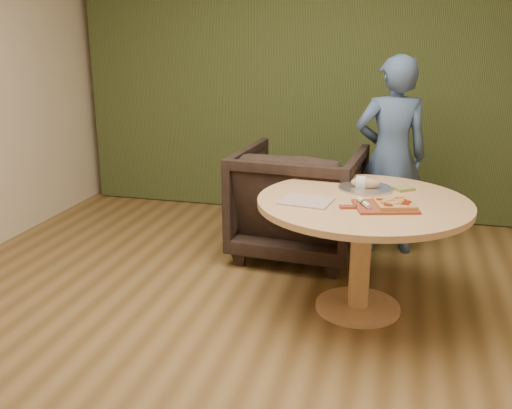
{
  "coord_description": "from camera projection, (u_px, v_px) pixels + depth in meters",
  "views": [
    {
      "loc": [
        0.78,
        -2.6,
        1.76
      ],
      "look_at": [
        0.04,
        0.25,
        0.85
      ],
      "focal_mm": 40.0,
      "sensor_mm": 36.0,
      "label": 1
    }
  ],
  "objects": [
    {
      "name": "pedestal_table",
      "position": [
        362.0,
        221.0,
        3.58
      ],
      "size": [
        1.32,
        1.32,
        0.75
      ],
      "rotation": [
        0.0,
        0.0,
        0.2
      ],
      "color": "tan",
      "rests_on": "ground"
    },
    {
      "name": "cutlery_roll",
      "position": [
        364.0,
        203.0,
        3.37
      ],
      "size": [
        0.1,
        0.19,
        0.03
      ],
      "rotation": [
        0.0,
        0.0,
        0.43
      ],
      "color": "beige",
      "rests_on": "pizza_paddle"
    },
    {
      "name": "serving_tray",
      "position": [
        365.0,
        188.0,
        3.76
      ],
      "size": [
        0.36,
        0.36,
        0.02
      ],
      "color": "silver",
      "rests_on": "pedestal_table"
    },
    {
      "name": "flatbread_pizza",
      "position": [
        395.0,
        204.0,
        3.36
      ],
      "size": [
        0.27,
        0.27,
        0.04
      ],
      "rotation": [
        0.0,
        0.0,
        0.28
      ],
      "color": "tan",
      "rests_on": "pizza_paddle"
    },
    {
      "name": "room_shell",
      "position": [
        235.0,
        109.0,
        2.7
      ],
      "size": [
        5.04,
        6.04,
        2.84
      ],
      "color": "brown",
      "rests_on": "ground"
    },
    {
      "name": "curtain",
      "position": [
        323.0,
        70.0,
        5.39
      ],
      "size": [
        4.8,
        0.14,
        2.78
      ],
      "primitive_type": "cube",
      "color": "#2F3B1B",
      "rests_on": "ground"
    },
    {
      "name": "person_standing",
      "position": [
        391.0,
        157.0,
        4.53
      ],
      "size": [
        0.65,
        0.51,
        1.59
      ],
      "primitive_type": "imported",
      "rotation": [
        0.0,
        0.0,
        3.38
      ],
      "color": "#3F587F",
      "rests_on": "ground"
    },
    {
      "name": "armchair",
      "position": [
        300.0,
        196.0,
        4.55
      ],
      "size": [
        1.01,
        0.96,
        0.98
      ],
      "primitive_type": "imported",
      "rotation": [
        0.0,
        0.0,
        3.07
      ],
      "color": "black",
      "rests_on": "ground"
    },
    {
      "name": "pizza_paddle",
      "position": [
        383.0,
        207.0,
        3.37
      ],
      "size": [
        0.47,
        0.37,
        0.01
      ],
      "rotation": [
        0.0,
        0.0,
        0.28
      ],
      "color": "#943E25",
      "rests_on": "pedestal_table"
    },
    {
      "name": "bread_roll",
      "position": [
        364.0,
        183.0,
        3.76
      ],
      "size": [
        0.19,
        0.09,
        0.09
      ],
      "color": "tan",
      "rests_on": "serving_tray"
    },
    {
      "name": "newspaper",
      "position": [
        306.0,
        201.0,
        3.49
      ],
      "size": [
        0.33,
        0.29,
        0.01
      ],
      "primitive_type": "cube",
      "rotation": [
        0.0,
        0.0,
        -0.14
      ],
      "color": "silver",
      "rests_on": "pedestal_table"
    },
    {
      "name": "green_packet",
      "position": [
        403.0,
        189.0,
        3.75
      ],
      "size": [
        0.16,
        0.15,
        0.02
      ],
      "primitive_type": "cube",
      "rotation": [
        0.0,
        0.0,
        0.64
      ],
      "color": "olive",
      "rests_on": "pedestal_table"
    }
  ]
}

